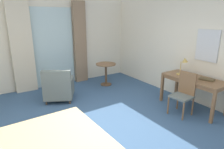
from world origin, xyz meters
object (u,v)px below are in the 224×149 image
Objects in this scene: round_cafe_table at (106,69)px; desk_chair at (184,92)px; desk_lamp at (184,63)px; armchair_by_window at (59,88)px; writing_desk at (194,81)px; closed_book at (207,79)px.

desk_chair is at bearing -80.92° from round_cafe_table.
desk_lamp is (0.47, 0.42, 0.51)m from desk_chair.
round_cafe_table is (1.66, 0.38, 0.17)m from armchair_by_window.
writing_desk is 0.51m from desk_lamp.
closed_book is (0.08, -0.26, 0.11)m from writing_desk.
desk_lamp reaches higher than writing_desk.
desk_lamp reaches higher than closed_book.
armchair_by_window reaches higher than round_cafe_table.
armchair_by_window is (-2.07, 2.22, -0.18)m from desk_chair.
armchair_by_window is at bearing 139.39° from writing_desk.
closed_book is at bearing -43.00° from armchair_by_window.
closed_book is 0.31× the size of armchair_by_window.
writing_desk is 2.67m from round_cafe_table.
closed_book is 3.55m from armchair_by_window.
desk_lamp is 0.60× the size of round_cafe_table.
closed_book is at bearing -20.45° from desk_chair.
armchair_by_window reaches higher than writing_desk.
closed_book is at bearing -73.32° from writing_desk.
writing_desk is at bearing 9.57° from desk_chair.
desk_chair is 3.16× the size of closed_book.
round_cafe_table is at bearing 99.08° from desk_chair.
round_cafe_table is (-0.92, 2.79, -0.26)m from closed_book.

